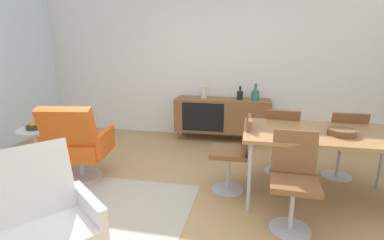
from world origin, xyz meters
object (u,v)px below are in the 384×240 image
object	(u,v)px
vase_cobalt	(204,92)
fruit_bowl	(34,126)
vase_sculptural_dark	(255,95)
dining_chair_back_right	(343,142)
vase_ceramic_small	(240,95)
armchair_black_shell	(33,226)
dining_table	(324,136)
dining_chair_near_window	(235,151)
wooden_bowl_on_table	(342,132)
dining_chair_front_left	(294,178)
dining_chair_back_left	(281,138)
sideboard	(222,115)
side_table_round	(37,143)
lounge_chair_red	(76,143)

from	to	relation	value
vase_cobalt	fruit_bowl	size ratio (longest dim) A/B	1.54
vase_sculptural_dark	dining_chair_back_right	size ratio (longest dim) A/B	0.32
vase_ceramic_small	dining_chair_back_right	bearing A→B (deg)	-44.31
vase_cobalt	armchair_black_shell	size ratio (longest dim) A/B	0.33
dining_table	dining_chair_near_window	world-z (taller)	dining_chair_near_window
dining_chair_back_right	fruit_bowl	xyz separation A→B (m)	(-3.86, -0.41, 0.09)
wooden_bowl_on_table	dining_chair_front_left	size ratio (longest dim) A/B	0.30
dining_chair_front_left	dining_chair_back_left	size ratio (longest dim) A/B	1.00
sideboard	armchair_black_shell	size ratio (longest dim) A/B	1.69
armchair_black_shell	fruit_bowl	bearing A→B (deg)	129.69
vase_cobalt	dining_table	xyz separation A→B (m)	(1.53, -1.80, -0.13)
wooden_bowl_on_table	dining_chair_front_left	xyz separation A→B (m)	(-0.48, -0.48, -0.30)
vase_ceramic_small	side_table_round	world-z (taller)	vase_ceramic_small
dining_table	wooden_bowl_on_table	world-z (taller)	wooden_bowl_on_table
dining_chair_front_left	fruit_bowl	distance (m)	3.24
side_table_round	sideboard	bearing A→B (deg)	35.71
dining_chair_front_left	dining_chair_back_left	xyz separation A→B (m)	(-0.01, 1.12, 0.00)
armchair_black_shell	vase_ceramic_small	bearing A→B (deg)	71.88
vase_cobalt	lounge_chair_red	xyz separation A→B (m)	(-1.21, -1.90, -0.36)
lounge_chair_red	side_table_round	bearing A→B (deg)	162.30
sideboard	dining_chair_near_window	size ratio (longest dim) A/B	1.87
dining_chair_near_window	vase_ceramic_small	bearing A→B (deg)	91.15
vase_sculptural_dark	dining_chair_back_right	distance (m)	1.65
dining_chair_back_right	vase_cobalt	bearing A→B (deg)	146.52
wooden_bowl_on_table	armchair_black_shell	distance (m)	2.68
vase_sculptural_dark	vase_ceramic_small	size ratio (longest dim) A/B	1.21
dining_chair_near_window	lounge_chair_red	distance (m)	1.86
dining_chair_near_window	dining_chair_back_left	world-z (taller)	same
wooden_bowl_on_table	dining_chair_back_right	size ratio (longest dim) A/B	0.30
dining_table	dining_chair_back_right	world-z (taller)	dining_chair_back_right
vase_ceramic_small	fruit_bowl	world-z (taller)	vase_ceramic_small
vase_sculptural_dark	side_table_round	world-z (taller)	vase_sculptural_dark
vase_cobalt	wooden_bowl_on_table	size ratio (longest dim) A/B	1.18
vase_cobalt	dining_chair_back_right	xyz separation A→B (m)	(1.88, -1.25, -0.36)
sideboard	fruit_bowl	bearing A→B (deg)	-144.28
vase_ceramic_small	dining_table	world-z (taller)	vase_ceramic_small
vase_cobalt	armchair_black_shell	world-z (taller)	vase_cobalt
sideboard	dining_chair_front_left	size ratio (longest dim) A/B	1.87
sideboard	dining_table	distance (m)	2.19
dining_chair_back_left	armchair_black_shell	distance (m)	2.76
vase_ceramic_small	armchair_black_shell	xyz separation A→B (m)	(-1.12, -3.42, -0.33)
fruit_bowl	side_table_round	bearing A→B (deg)	-153.68
dining_chair_back_right	dining_chair_back_left	bearing A→B (deg)	179.99
wooden_bowl_on_table	dining_chair_front_left	distance (m)	0.74
vase_cobalt	dining_chair_back_right	distance (m)	2.29
dining_table	side_table_round	xyz separation A→B (m)	(-3.51, 0.15, -0.38)
wooden_bowl_on_table	dining_chair_back_right	world-z (taller)	dining_chair_back_right
vase_sculptural_dark	wooden_bowl_on_table	bearing A→B (deg)	-66.83
dining_chair_near_window	fruit_bowl	xyz separation A→B (m)	(-2.62, 0.15, 0.09)
wooden_bowl_on_table	vase_sculptural_dark	bearing A→B (deg)	113.17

